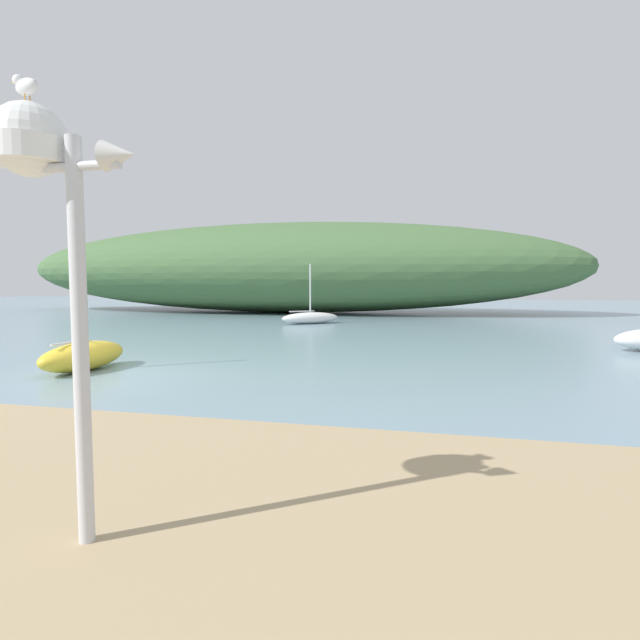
# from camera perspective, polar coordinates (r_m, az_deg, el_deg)

# --- Properties ---
(ground_plane) EXTENTS (120.00, 120.00, 0.00)m
(ground_plane) POSITION_cam_1_polar(r_m,az_deg,el_deg) (12.74, -21.97, -6.00)
(ground_plane) COLOR #7A99A8
(distant_hill) EXTENTS (43.23, 12.38, 6.67)m
(distant_hill) POSITION_cam_1_polar(r_m,az_deg,el_deg) (38.10, -4.05, 5.94)
(distant_hill) COLOR #476B3D
(distant_hill) RESTS_ON ground
(mast_structure) EXTENTS (1.19, 0.60, 3.34)m
(mast_structure) POSITION_cam_1_polar(r_m,az_deg,el_deg) (4.42, -29.22, 14.26)
(mast_structure) COLOR silver
(mast_structure) RESTS_ON beach_sand
(seagull_on_radar) EXTENTS (0.30, 0.15, 0.21)m
(seagull_on_radar) POSITION_cam_1_polar(r_m,az_deg,el_deg) (4.66, -30.57, 22.07)
(seagull_on_radar) COLOR orange
(seagull_on_radar) RESTS_ON mast_structure
(sailboat_far_left) EXTENTS (3.16, 2.85, 3.23)m
(sailboat_far_left) POSITION_cam_1_polar(r_m,az_deg,el_deg) (27.01, -1.11, 0.27)
(sailboat_far_left) COLOR white
(sailboat_far_left) RESTS_ON ground
(sailboat_near_shore) EXTENTS (1.13, 2.77, 3.32)m
(sailboat_near_shore) POSITION_cam_1_polar(r_m,az_deg,el_deg) (13.94, -25.38, -3.68)
(sailboat_near_shore) COLOR gold
(sailboat_near_shore) RESTS_ON ground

